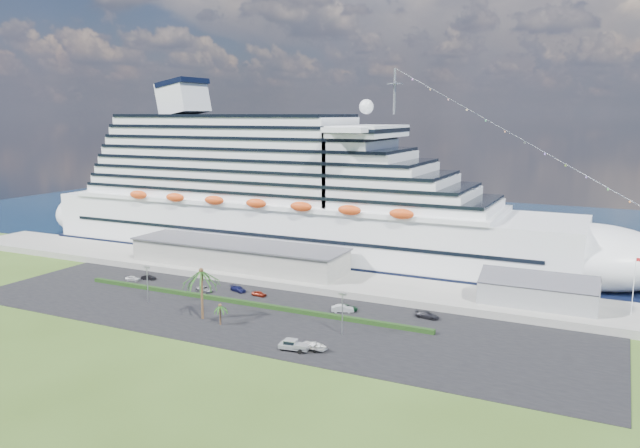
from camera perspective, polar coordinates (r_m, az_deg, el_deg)
The scene contains 23 objects.
ground at distance 124.74m, azimuth -8.03°, elevation -9.80°, with size 420.00×420.00×0.00m, color #354E1A.
asphalt_lot at distance 133.44m, azimuth -5.37°, elevation -8.37°, with size 140.00×38.00×0.12m, color black.
wharf at distance 157.59m, azimuth 0.13°, elevation -5.11°, with size 240.00×20.00×1.80m, color gray.
water at distance 240.09m, azimuth 9.53°, elevation -0.19°, with size 420.00×160.00×0.02m, color black.
cruise_ship at distance 185.05m, azimuth -2.63°, elevation 2.14°, with size 191.00×38.00×54.00m.
terminal_building at distance 168.68m, azimuth -7.55°, elevation -2.75°, with size 61.00×15.00×6.30m.
port_shed at distance 142.70m, azimuth 19.37°, elevation -5.87°, with size 24.00×12.31×7.37m.
flagpole at distance 141.05m, azimuth 26.78°, elevation -4.94°, with size 1.08×0.16×12.00m.
hedge at distance 141.39m, azimuth -7.11°, elevation -7.12°, with size 88.00×1.10×0.90m, color black.
lamp_post_left at distance 145.77m, azimuth -15.51°, elevation -4.94°, with size 1.60×0.35×8.27m.
lamp_post_right at distance 120.41m, azimuth 2.07°, elevation -7.75°, with size 1.60×0.35×8.27m.
palm_tall at distance 130.71m, azimuth -10.80°, elevation -4.72°, with size 8.82×8.82×11.13m.
palm_short at distance 127.95m, azimuth -9.13°, elevation -7.58°, with size 3.53×3.53×4.56m.
parked_car_0 at distance 166.17m, azimuth -16.74°, elevation -4.80°, with size 1.54×3.82×1.30m, color silver.
parked_car_1 at distance 166.30m, azimuth -15.40°, elevation -4.73°, with size 1.31×3.74×1.23m, color black.
parked_car_2 at distance 152.49m, azimuth -10.51°, elevation -5.87°, with size 2.07×4.49×1.25m, color gray.
parked_car_3 at distance 151.24m, azimuth -7.49°, elevation -5.90°, with size 1.85×4.54×1.32m, color #121540.
parked_car_4 at distance 146.95m, azimuth -5.59°, elevation -6.36°, with size 1.47×3.65×1.25m, color maroon.
parked_car_5 at distance 134.98m, azimuth 2.08°, elevation -7.74°, with size 1.68×4.81×1.59m, color silver.
parked_car_6 at distance 136.19m, azimuth 2.51°, elevation -7.64°, with size 2.15×4.66×1.30m, color black.
parked_car_7 at distance 132.95m, azimuth 9.78°, elevation -8.19°, with size 2.03×4.98×1.45m, color #222227.
pickup_truck at distance 114.10m, azimuth -2.44°, elevation -10.98°, with size 5.81×2.75×1.97m.
boat_trailer at distance 113.87m, azimuth -0.49°, elevation -11.03°, with size 5.64×3.84×1.60m.
Camera 1 is at (66.31, -96.87, 42.18)m, focal length 35.00 mm.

